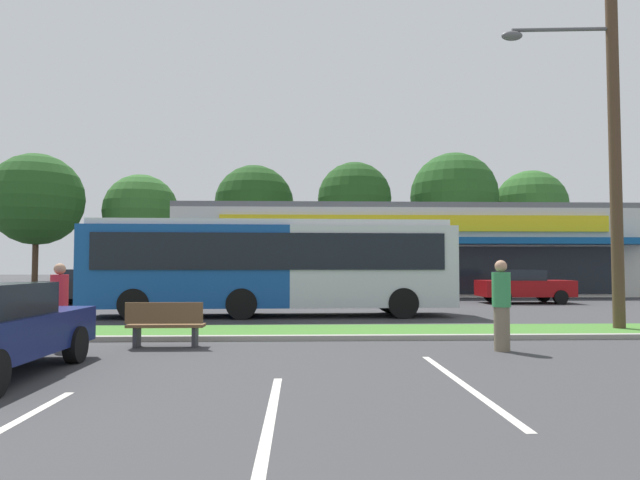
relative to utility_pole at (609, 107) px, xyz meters
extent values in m
cube|color=#427A2D|center=(-5.63, -0.01, -5.82)|extent=(56.00, 2.20, 0.12)
cube|color=#99968C|center=(-5.63, -1.23, -5.82)|extent=(56.00, 0.24, 0.12)
cube|color=silver|center=(-8.39, -7.97, -5.87)|extent=(0.12, 4.80, 0.01)
cube|color=silver|center=(-5.71, -6.04, -5.87)|extent=(0.12, 4.80, 0.01)
cube|color=beige|center=(-1.72, 21.37, -3.40)|extent=(26.74, 10.56, 4.96)
cube|color=black|center=(-1.72, 16.05, -4.39)|extent=(22.46, 0.08, 2.58)
cube|color=#0F4C8C|center=(-1.72, 15.39, -2.80)|extent=(25.14, 1.40, 0.35)
cube|color=yellow|center=(-1.72, 16.01, -1.81)|extent=(21.39, 0.16, 0.89)
cube|color=slate|center=(-1.72, 21.37, -0.77)|extent=(26.74, 10.56, 0.30)
cylinder|color=#473323|center=(-28.33, 29.24, -3.76)|extent=(0.44, 0.44, 4.23)
sphere|color=#23511E|center=(-28.33, 29.24, 1.00)|extent=(7.04, 7.04, 7.04)
cylinder|color=#473323|center=(-21.21, 32.14, -3.90)|extent=(0.44, 0.44, 3.96)
sphere|color=#2D6026|center=(-21.21, 32.14, 0.37)|extent=(6.10, 6.10, 6.10)
cylinder|color=#473323|center=(-11.90, 32.37, -3.68)|extent=(0.44, 0.44, 4.39)
sphere|color=#1E4719|center=(-11.90, 32.37, 0.99)|extent=(6.59, 6.59, 6.59)
cylinder|color=#473323|center=(-3.78, 29.37, -3.45)|extent=(0.44, 0.44, 4.84)
sphere|color=#1E4719|center=(-3.78, 29.37, 1.14)|extent=(5.79, 5.79, 5.79)
cylinder|color=#473323|center=(4.52, 30.78, -3.49)|extent=(0.44, 0.44, 4.77)
sphere|color=#23511E|center=(4.52, 30.78, 1.56)|extent=(7.12, 7.12, 7.12)
cylinder|color=#473323|center=(11.13, 31.33, -3.64)|extent=(0.44, 0.44, 4.47)
sphere|color=#2D6026|center=(11.13, 31.33, 0.83)|extent=(5.96, 5.96, 5.96)
cylinder|color=#4C3826|center=(0.13, -0.01, -0.35)|extent=(0.30, 0.30, 11.04)
cylinder|color=#59595B|center=(-1.17, 0.09, 2.08)|extent=(2.60, 0.29, 0.10)
ellipsoid|color=#59595B|center=(-2.46, 0.18, 1.93)|extent=(0.56, 0.32, 0.24)
cube|color=#144793|center=(-11.81, 5.01, -4.18)|extent=(6.85, 2.75, 2.70)
cube|color=silver|center=(-5.66, 5.19, -4.18)|extent=(5.62, 2.71, 2.70)
cube|color=silver|center=(-9.04, 5.09, -2.73)|extent=(11.89, 2.64, 0.20)
cube|color=black|center=(-9.01, 3.79, -3.69)|extent=(11.33, 0.39, 1.19)
cube|color=black|center=(-2.86, 5.27, -3.85)|extent=(0.12, 2.17, 1.51)
cylinder|color=black|center=(-4.77, 6.39, -5.38)|extent=(1.01, 0.33, 1.00)
cylinder|color=black|center=(-4.70, 4.05, -5.38)|extent=(1.01, 0.33, 1.00)
cylinder|color=black|center=(-10.00, 6.24, -5.38)|extent=(1.01, 0.33, 1.00)
cylinder|color=black|center=(-9.93, 3.89, -5.38)|extent=(1.01, 0.33, 1.00)
cylinder|color=black|center=(-13.39, 6.14, -5.38)|extent=(1.01, 0.33, 1.00)
cylinder|color=black|center=(-13.32, 3.79, -5.38)|extent=(1.01, 0.33, 1.00)
cube|color=brown|center=(-10.89, -2.15, -5.43)|extent=(1.60, 0.45, 0.06)
cube|color=brown|center=(-10.89, -2.35, -5.15)|extent=(1.60, 0.06, 0.44)
cube|color=#333338|center=(-10.28, -2.15, -5.65)|extent=(0.08, 0.36, 0.45)
cube|color=#333338|center=(-11.50, -2.15, -5.65)|extent=(0.08, 0.36, 0.45)
cube|color=maroon|center=(-12.36, 10.99, -5.24)|extent=(4.33, 1.76, 0.62)
cube|color=black|center=(-12.58, 10.99, -4.71)|extent=(1.95, 1.55, 0.44)
cylinder|color=black|center=(-11.02, 11.83, -5.56)|extent=(0.64, 0.22, 0.64)
cylinder|color=black|center=(-11.02, 10.15, -5.56)|extent=(0.64, 0.22, 0.64)
cylinder|color=black|center=(-13.70, 11.83, -5.56)|extent=(0.64, 0.22, 0.64)
cylinder|color=black|center=(-13.70, 10.15, -5.56)|extent=(0.64, 0.22, 0.64)
cylinder|color=black|center=(-12.01, -4.07, -5.56)|extent=(0.22, 0.64, 0.64)
cube|color=black|center=(-17.17, 10.91, -5.19)|extent=(4.32, 1.85, 0.74)
cube|color=black|center=(-17.38, 10.91, -4.56)|extent=(1.95, 1.63, 0.52)
cylinder|color=black|center=(-15.83, 11.79, -5.56)|extent=(0.64, 0.22, 0.64)
cylinder|color=black|center=(-15.83, 10.04, -5.56)|extent=(0.64, 0.22, 0.64)
cylinder|color=black|center=(-18.51, 11.79, -5.56)|extent=(0.64, 0.22, 0.64)
cylinder|color=black|center=(-18.51, 10.04, -5.56)|extent=(0.64, 0.22, 0.64)
cube|color=silver|center=(-4.10, 11.38, -5.19)|extent=(4.64, 1.83, 0.74)
cube|color=black|center=(-4.33, 11.38, -4.57)|extent=(2.09, 1.61, 0.50)
cylinder|color=black|center=(-2.66, 12.25, -5.56)|extent=(0.64, 0.22, 0.64)
cylinder|color=black|center=(-2.66, 10.51, -5.56)|extent=(0.64, 0.22, 0.64)
cylinder|color=black|center=(-5.53, 12.25, -5.56)|extent=(0.64, 0.22, 0.64)
cylinder|color=black|center=(-5.53, 10.51, -5.56)|extent=(0.64, 0.22, 0.64)
cube|color=maroon|center=(2.34, 11.45, -5.19)|extent=(4.14, 1.87, 0.74)
cube|color=black|center=(2.14, 11.45, -4.58)|extent=(1.86, 1.64, 0.48)
cylinder|color=black|center=(3.63, 12.34, -5.56)|extent=(0.64, 0.22, 0.64)
cylinder|color=black|center=(3.63, 10.56, -5.56)|extent=(0.64, 0.22, 0.64)
cylinder|color=black|center=(1.06, 12.34, -5.56)|extent=(0.64, 0.22, 0.64)
cylinder|color=black|center=(1.06, 10.56, -5.56)|extent=(0.64, 0.22, 0.64)
cylinder|color=black|center=(-13.04, -2.35, -5.45)|extent=(0.30, 0.30, 0.85)
cylinder|color=red|center=(-13.04, -2.35, -4.69)|extent=(0.36, 0.36, 0.68)
sphere|color=tan|center=(-13.04, -2.35, -4.23)|extent=(0.23, 0.23, 0.23)
cylinder|color=#726651|center=(-4.00, -2.96, -5.43)|extent=(0.31, 0.31, 0.88)
cylinder|color=#338C4C|center=(-4.00, -2.96, -4.64)|extent=(0.37, 0.37, 0.70)
sphere|color=tan|center=(-4.00, -2.96, -4.17)|extent=(0.24, 0.24, 0.24)
camera|label=1|loc=(-8.06, -14.09, -4.18)|focal=31.27mm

